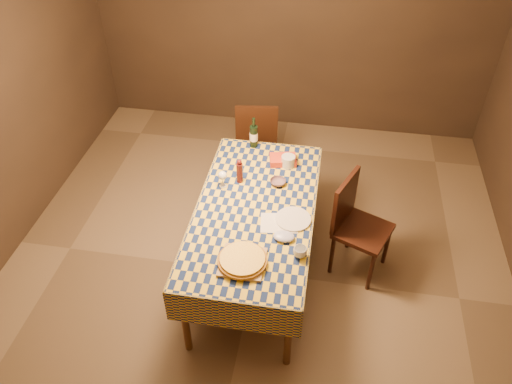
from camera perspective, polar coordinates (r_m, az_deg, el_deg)
room at (r=3.58m, az=-0.13°, el=4.97°), size 5.00×5.10×2.70m
dining_table at (r=4.00m, az=-0.12°, el=-2.71°), size 0.94×1.84×0.77m
cutting_board at (r=3.54m, az=-1.56°, el=-8.01°), size 0.31×0.31×0.02m
pizza at (r=3.52m, az=-1.57°, el=-7.72°), size 0.44×0.44×0.04m
pepper_mill at (r=4.14m, az=-1.89°, el=2.35°), size 0.05×0.05×0.22m
bowl at (r=4.17m, az=2.52°, el=1.12°), size 0.17×0.17×0.04m
wine_glass at (r=4.10m, az=-3.86°, el=1.83°), size 0.07×0.07×0.15m
wine_bottle at (r=4.55m, az=-0.26°, el=6.44°), size 0.08×0.08×0.30m
deli_tub at (r=4.35m, az=3.70°, el=3.53°), size 0.14×0.14×0.10m
takeout_container at (r=4.40m, az=3.10°, el=3.69°), size 0.26×0.20×0.06m
white_plate at (r=3.86m, az=4.27°, el=-3.10°), size 0.31×0.31×0.02m
tumbler at (r=3.58m, az=5.06°, el=-6.85°), size 0.12×0.12×0.08m
flour_patch at (r=3.83m, az=2.67°, el=-3.56°), size 0.31×0.25×0.00m
flour_bag at (r=3.70m, az=3.22°, el=-5.09°), size 0.18×0.15×0.05m
chair_far at (r=5.21m, az=0.10°, el=6.53°), size 0.47×0.48×0.93m
chair_right at (r=4.28m, az=11.26°, el=-3.28°), size 0.56×0.55×0.93m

